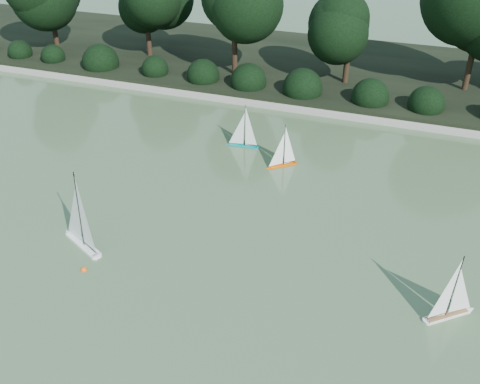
{
  "coord_description": "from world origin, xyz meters",
  "views": [
    {
      "loc": [
        3.69,
        -6.97,
        7.06
      ],
      "look_at": [
        0.23,
        2.58,
        0.7
      ],
      "focal_mm": 40.0,
      "sensor_mm": 36.0,
      "label": 1
    }
  ],
  "objects_px": {
    "sailboat_white_b": "(453,305)",
    "sailboat_white_a": "(78,232)",
    "sailboat_orange": "(281,160)",
    "sailboat_teal": "(241,139)",
    "race_buoy": "(84,270)"
  },
  "relations": [
    {
      "from": "sailboat_white_a",
      "to": "sailboat_white_b",
      "type": "distance_m",
      "value": 7.6
    },
    {
      "from": "sailboat_orange",
      "to": "race_buoy",
      "type": "distance_m",
      "value": 6.04
    },
    {
      "from": "sailboat_white_b",
      "to": "sailboat_orange",
      "type": "relative_size",
      "value": 1.2
    },
    {
      "from": "sailboat_white_b",
      "to": "race_buoy",
      "type": "distance_m",
      "value": 7.11
    },
    {
      "from": "sailboat_orange",
      "to": "race_buoy",
      "type": "relative_size",
      "value": 9.57
    },
    {
      "from": "sailboat_white_b",
      "to": "sailboat_white_a",
      "type": "bearing_deg",
      "value": -176.45
    },
    {
      "from": "sailboat_teal",
      "to": "race_buoy",
      "type": "bearing_deg",
      "value": -100.26
    },
    {
      "from": "sailboat_white_a",
      "to": "sailboat_orange",
      "type": "height_order",
      "value": "sailboat_white_a"
    },
    {
      "from": "sailboat_teal",
      "to": "race_buoy",
      "type": "height_order",
      "value": "sailboat_teal"
    },
    {
      "from": "sailboat_white_b",
      "to": "sailboat_orange",
      "type": "distance_m",
      "value": 6.19
    },
    {
      "from": "sailboat_white_a",
      "to": "sailboat_orange",
      "type": "relative_size",
      "value": 1.51
    },
    {
      "from": "sailboat_orange",
      "to": "sailboat_teal",
      "type": "xyz_separation_m",
      "value": [
        -1.4,
        0.76,
        0.01
      ]
    },
    {
      "from": "race_buoy",
      "to": "sailboat_teal",
      "type": "bearing_deg",
      "value": 79.74
    },
    {
      "from": "sailboat_white_a",
      "to": "sailboat_white_b",
      "type": "relative_size",
      "value": 1.26
    },
    {
      "from": "sailboat_white_a",
      "to": "sailboat_teal",
      "type": "distance_m",
      "value": 5.76
    }
  ]
}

